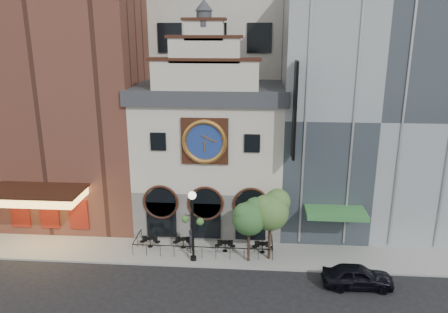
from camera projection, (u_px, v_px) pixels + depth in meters
name	position (u px, v px, depth m)	size (l,w,h in m)	color
ground	(200.00, 268.00, 31.83)	(120.00, 120.00, 0.00)	black
sidewalk	(204.00, 250.00, 34.20)	(44.00, 5.00, 0.15)	gray
clock_building	(210.00, 151.00, 37.45)	(12.60, 8.78, 18.65)	#605E5B
theater_building	(67.00, 78.00, 38.78)	(14.00, 15.60, 25.00)	brown
retail_building	(362.00, 109.00, 37.61)	(14.00, 14.40, 20.00)	gray
cafe_railing	(204.00, 244.00, 34.05)	(10.60, 2.60, 0.90)	black
bistro_0	(150.00, 241.00, 34.47)	(1.58, 0.68, 0.90)	black
bistro_1	(183.00, 242.00, 34.36)	(1.58, 0.68, 0.90)	black
bistro_2	(225.00, 246.00, 33.81)	(1.58, 0.68, 0.90)	black
bistro_3	(262.00, 247.00, 33.62)	(1.58, 0.68, 0.90)	black
car_right	(358.00, 276.00, 29.27)	(1.89, 4.69, 1.60)	black
pedestrian	(192.00, 241.00, 33.57)	(0.66, 0.43, 1.81)	black
lamppost	(193.00, 218.00, 31.67)	(1.70, 0.89, 5.46)	black
tree_left	(250.00, 216.00, 31.53)	(2.56, 2.47, 4.93)	#382619
tree_right	(271.00, 209.00, 31.77)	(2.82, 2.72, 5.44)	#382619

